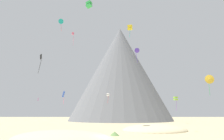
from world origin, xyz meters
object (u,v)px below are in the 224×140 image
at_px(kite_magenta_low, 39,99).
at_px(kite_green_high, 90,4).
at_px(kite_rainbow_high, 74,34).
at_px(bush_far_right, 116,134).
at_px(rock_massif, 122,79).
at_px(bush_mid_center, 73,136).
at_px(kite_black_mid, 42,60).
at_px(bush_far_left, 184,129).
at_px(kite_blue_low, 65,95).
at_px(kite_indigo_mid, 138,51).
at_px(kite_lime_low, 177,99).
at_px(kite_teal_high, 62,22).
at_px(kite_gold_low, 211,79).
at_px(kite_yellow_high, 131,27).
at_px(kite_white_low, 109,95).

height_order(kite_magenta_low, kite_green_high, kite_green_high).
bearing_deg(kite_rainbow_high, bush_far_right, -85.29).
relative_size(rock_massif, kite_rainbow_high, 14.03).
distance_m(bush_mid_center, rock_massif, 88.01).
bearing_deg(kite_black_mid, bush_far_left, 86.51).
relative_size(kite_blue_low, kite_indigo_mid, 0.79).
distance_m(bush_mid_center, kite_lime_low, 61.23).
distance_m(bush_mid_center, kite_indigo_mid, 27.17).
distance_m(kite_lime_low, kite_teal_high, 56.88).
distance_m(kite_magenta_low, kite_gold_low, 60.98).
distance_m(kite_yellow_high, kite_black_mid, 26.99).
distance_m(bush_mid_center, kite_rainbow_high, 53.20).
distance_m(kite_blue_low, kite_green_high, 23.50).
relative_size(bush_mid_center, kite_gold_low, 0.32).
height_order(kite_teal_high, kite_magenta_low, kite_teal_high).
height_order(rock_massif, kite_teal_high, rock_massif).
distance_m(kite_yellow_high, kite_magenta_low, 45.78).
xyz_separation_m(kite_lime_low, kite_teal_high, (-46.98, -1.80, 32.02)).
bearing_deg(kite_teal_high, kite_indigo_mid, 102.49).
bearing_deg(kite_gold_low, bush_mid_center, -142.68).
bearing_deg(kite_indigo_mid, rock_massif, 93.90).
bearing_deg(kite_indigo_mid, bush_far_left, 5.25).
xyz_separation_m(kite_lime_low, kite_black_mid, (-43.30, -37.28, 7.41)).
bearing_deg(kite_indigo_mid, kite_white_low, 105.41).
height_order(kite_indigo_mid, kite_magenta_low, kite_indigo_mid).
bearing_deg(bush_far_right, kite_white_low, 92.59).
xyz_separation_m(bush_mid_center, kite_teal_high, (-14.38, 49.14, 41.58)).
relative_size(kite_lime_low, kite_gold_low, 1.05).
relative_size(kite_blue_low, kite_rainbow_high, 0.57).
relative_size(kite_teal_high, kite_green_high, 3.13).
xyz_separation_m(kite_yellow_high, kite_indigo_mid, (1.02, -8.10, -9.25)).
xyz_separation_m(kite_yellow_high, kite_green_high, (-11.03, -10.06, 2.27)).
height_order(rock_massif, kite_indigo_mid, rock_massif).
height_order(kite_white_low, kite_yellow_high, kite_yellow_high).
distance_m(kite_yellow_high, kite_indigo_mid, 12.34).
bearing_deg(bush_mid_center, kite_indigo_mid, 46.14).
relative_size(bush_mid_center, kite_yellow_high, 0.45).
bearing_deg(kite_blue_low, kite_indigo_mid, -26.34).
relative_size(rock_massif, kite_teal_high, 13.75).
xyz_separation_m(kite_white_low, kite_yellow_high, (6.83, -27.26, 17.54)).
bearing_deg(rock_massif, kite_teal_high, -126.92).
xyz_separation_m(kite_magenta_low, kite_green_high, (22.41, -34.47, 21.80)).
bearing_deg(kite_teal_high, kite_rainbow_high, 103.12).
bearing_deg(kite_indigo_mid, kite_yellow_high, 100.06).
relative_size(bush_far_left, kite_indigo_mid, 0.48).
relative_size(kite_rainbow_high, kite_gold_low, 0.95).
xyz_separation_m(kite_black_mid, kite_teal_high, (-3.68, 35.48, 24.61)).
relative_size(kite_yellow_high, kite_rainbow_high, 0.74).
bearing_deg(kite_green_high, kite_gold_low, -59.84).
height_order(kite_yellow_high, kite_indigo_mid, kite_yellow_high).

